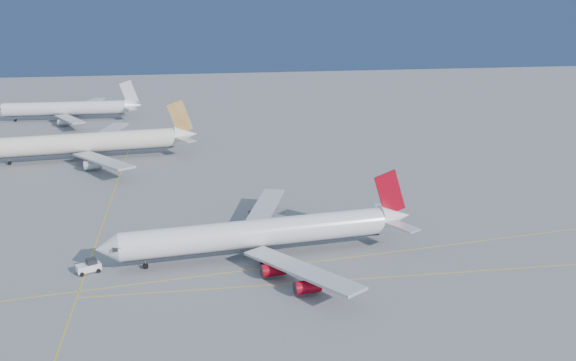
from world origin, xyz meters
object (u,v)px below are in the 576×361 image
(airliner_virgin, at_px, (263,233))
(airliner_etihad, at_px, (90,143))
(pushback_tug, at_px, (89,266))
(airliner_third, at_px, (68,109))

(airliner_virgin, xyz_separation_m, airliner_etihad, (-42.27, 75.81, 0.45))
(airliner_virgin, bearing_deg, airliner_etihad, 112.15)
(airliner_virgin, relative_size, pushback_tug, 12.98)
(airliner_virgin, xyz_separation_m, pushback_tug, (-31.88, -2.66, -3.44))
(pushback_tug, bearing_deg, airliner_third, 77.79)
(airliner_virgin, distance_m, airliner_etihad, 86.80)
(airliner_virgin, bearing_deg, pushback_tug, 177.79)
(airliner_etihad, height_order, airliner_third, airliner_etihad)
(airliner_virgin, distance_m, airliner_third, 145.76)
(airliner_third, relative_size, pushback_tug, 11.56)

